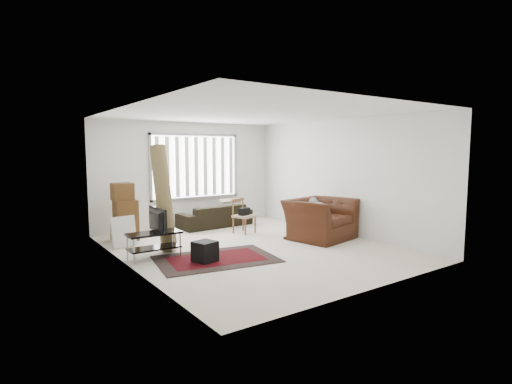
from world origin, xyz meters
TOP-DOWN VIEW (x-y plane):
  - room at (0.03, 0.51)m, footprint 6.00×6.02m
  - persian_rug at (-1.06, -0.35)m, footprint 2.32×1.75m
  - tv_stand at (-1.95, 0.39)m, footprint 0.97×0.44m
  - tv at (-1.95, 0.39)m, footprint 0.10×0.78m
  - subwoofer at (-1.32, -0.39)m, footprint 0.44×0.44m
  - moving_boxes at (-1.94, 2.18)m, footprint 0.53×0.49m
  - white_flatpack at (-2.15, 1.56)m, footprint 0.52×0.23m
  - rolled_rug at (-1.54, 0.90)m, footprint 0.36×0.75m
  - sofa at (0.48, 2.45)m, footprint 1.97×0.93m
  - side_chair at (0.63, 1.31)m, footprint 0.55×0.55m
  - armchair at (1.68, -0.19)m, footprint 1.59×1.45m

SIDE VIEW (x-z plane):
  - persian_rug at x=-1.06m, z-range 0.00..0.02m
  - subwoofer at x=-1.32m, z-range 0.02..0.38m
  - white_flatpack at x=-2.15m, z-range 0.00..0.64m
  - tv_stand at x=-1.95m, z-range 0.11..0.59m
  - sofa at x=0.48m, z-range 0.00..0.74m
  - side_chair at x=0.63m, z-range 0.04..0.87m
  - armchair at x=1.68m, z-range 0.00..1.03m
  - moving_boxes at x=-1.94m, z-range -0.04..1.22m
  - tv at x=-1.95m, z-range 0.48..0.93m
  - rolled_rug at x=-1.54m, z-range 0.00..2.10m
  - room at x=0.03m, z-range 0.40..3.11m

